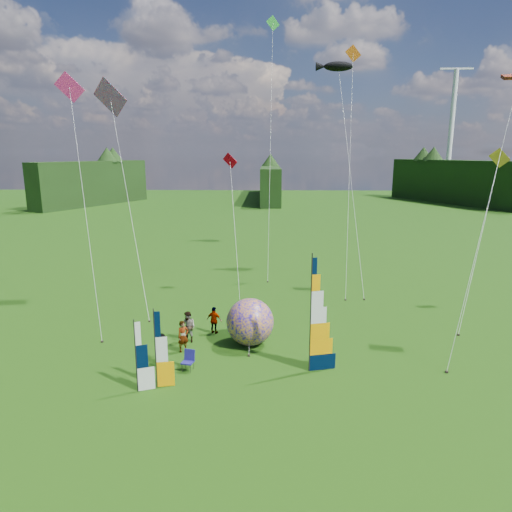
{
  "coord_description": "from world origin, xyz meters",
  "views": [
    {
      "loc": [
        -0.44,
        -16.87,
        10.26
      ],
      "look_at": [
        -1.0,
        4.0,
        5.5
      ],
      "focal_mm": 32.0,
      "sensor_mm": 36.0,
      "label": 1
    }
  ],
  "objects_px": {
    "camp_chair": "(188,361)",
    "side_banner_far": "(136,357)",
    "feather_banner_main": "(311,316)",
    "spectator_d": "(214,320)",
    "spectator_b": "(188,327)",
    "bol_inflatable": "(250,322)",
    "spectator_c": "(161,349)",
    "side_banner_left": "(155,350)",
    "spectator_a": "(183,336)",
    "kite_whale": "(350,160)"
  },
  "relations": [
    {
      "from": "camp_chair",
      "to": "side_banner_far",
      "type": "bearing_deg",
      "value": -118.91
    },
    {
      "from": "feather_banner_main",
      "to": "spectator_d",
      "type": "bearing_deg",
      "value": 124.44
    },
    {
      "from": "feather_banner_main",
      "to": "spectator_b",
      "type": "relative_size",
      "value": 3.22
    },
    {
      "from": "side_banner_far",
      "to": "bol_inflatable",
      "type": "bearing_deg",
      "value": 27.79
    },
    {
      "from": "bol_inflatable",
      "to": "spectator_c",
      "type": "height_order",
      "value": "bol_inflatable"
    },
    {
      "from": "side_banner_left",
      "to": "bol_inflatable",
      "type": "distance_m",
      "value": 6.25
    },
    {
      "from": "bol_inflatable",
      "to": "spectator_b",
      "type": "xyz_separation_m",
      "value": [
        -3.41,
        0.23,
        -0.42
      ]
    },
    {
      "from": "side_banner_left",
      "to": "spectator_c",
      "type": "bearing_deg",
      "value": 86.57
    },
    {
      "from": "side_banner_left",
      "to": "spectator_a",
      "type": "xyz_separation_m",
      "value": [
        0.5,
        3.77,
        -0.94
      ]
    },
    {
      "from": "kite_whale",
      "to": "spectator_c",
      "type": "bearing_deg",
      "value": -140.67
    },
    {
      "from": "spectator_d",
      "to": "side_banner_left",
      "type": "bearing_deg",
      "value": 93.55
    },
    {
      "from": "side_banner_far",
      "to": "camp_chair",
      "type": "distance_m",
      "value": 2.96
    },
    {
      "from": "feather_banner_main",
      "to": "camp_chair",
      "type": "distance_m",
      "value": 6.26
    },
    {
      "from": "spectator_c",
      "to": "spectator_d",
      "type": "bearing_deg",
      "value": -26.1
    },
    {
      "from": "bol_inflatable",
      "to": "spectator_a",
      "type": "distance_m",
      "value": 3.65
    },
    {
      "from": "feather_banner_main",
      "to": "spectator_d",
      "type": "xyz_separation_m",
      "value": [
        -5.08,
        4.54,
        -2.0
      ]
    },
    {
      "from": "spectator_c",
      "to": "kite_whale",
      "type": "height_order",
      "value": "kite_whale"
    },
    {
      "from": "feather_banner_main",
      "to": "side_banner_left",
      "type": "xyz_separation_m",
      "value": [
        -6.93,
        -1.71,
        -1.01
      ]
    },
    {
      "from": "spectator_a",
      "to": "spectator_c",
      "type": "bearing_deg",
      "value": -156.33
    },
    {
      "from": "side_banner_left",
      "to": "side_banner_far",
      "type": "bearing_deg",
      "value": -163.47
    },
    {
      "from": "side_banner_far",
      "to": "spectator_b",
      "type": "height_order",
      "value": "side_banner_far"
    },
    {
      "from": "feather_banner_main",
      "to": "bol_inflatable",
      "type": "xyz_separation_m",
      "value": [
        -2.96,
        3.09,
        -1.51
      ]
    },
    {
      "from": "side_banner_left",
      "to": "kite_whale",
      "type": "relative_size",
      "value": 0.18
    },
    {
      "from": "spectator_c",
      "to": "side_banner_left",
      "type": "bearing_deg",
      "value": -169.85
    },
    {
      "from": "side_banner_far",
      "to": "bol_inflatable",
      "type": "distance_m",
      "value": 7.03
    },
    {
      "from": "side_banner_far",
      "to": "spectator_c",
      "type": "xyz_separation_m",
      "value": [
        0.45,
        2.69,
        -0.82
      ]
    },
    {
      "from": "spectator_b",
      "to": "spectator_d",
      "type": "height_order",
      "value": "spectator_b"
    },
    {
      "from": "feather_banner_main",
      "to": "camp_chair",
      "type": "relative_size",
      "value": 5.6
    },
    {
      "from": "spectator_b",
      "to": "spectator_c",
      "type": "bearing_deg",
      "value": -77.73
    },
    {
      "from": "bol_inflatable",
      "to": "spectator_c",
      "type": "distance_m",
      "value": 4.98
    },
    {
      "from": "side_banner_far",
      "to": "camp_chair",
      "type": "bearing_deg",
      "value": 27.3
    },
    {
      "from": "bol_inflatable",
      "to": "spectator_a",
      "type": "xyz_separation_m",
      "value": [
        -3.47,
        -1.03,
        -0.44
      ]
    },
    {
      "from": "spectator_d",
      "to": "camp_chair",
      "type": "distance_m",
      "value": 4.71
    },
    {
      "from": "side_banner_far",
      "to": "spectator_a",
      "type": "xyz_separation_m",
      "value": [
        1.26,
        4.16,
        -0.77
      ]
    },
    {
      "from": "bol_inflatable",
      "to": "kite_whale",
      "type": "xyz_separation_m",
      "value": [
        7.5,
        14.26,
        8.39
      ]
    },
    {
      "from": "side_banner_far",
      "to": "spectator_a",
      "type": "distance_m",
      "value": 4.42
    },
    {
      "from": "feather_banner_main",
      "to": "camp_chair",
      "type": "xyz_separation_m",
      "value": [
        -5.83,
        -0.1,
        -2.3
      ]
    },
    {
      "from": "side_banner_left",
      "to": "spectator_c",
      "type": "distance_m",
      "value": 2.52
    },
    {
      "from": "side_banner_left",
      "to": "spectator_d",
      "type": "distance_m",
      "value": 6.59
    },
    {
      "from": "feather_banner_main",
      "to": "spectator_a",
      "type": "xyz_separation_m",
      "value": [
        -6.43,
        2.05,
        -1.95
      ]
    },
    {
      "from": "side_banner_far",
      "to": "bol_inflatable",
      "type": "relative_size",
      "value": 1.25
    },
    {
      "from": "spectator_a",
      "to": "camp_chair",
      "type": "height_order",
      "value": "spectator_a"
    },
    {
      "from": "side_banner_left",
      "to": "spectator_b",
      "type": "xyz_separation_m",
      "value": [
        0.56,
        5.03,
        -0.92
      ]
    },
    {
      "from": "feather_banner_main",
      "to": "kite_whale",
      "type": "height_order",
      "value": "kite_whale"
    },
    {
      "from": "spectator_a",
      "to": "kite_whale",
      "type": "relative_size",
      "value": 0.09
    },
    {
      "from": "bol_inflatable",
      "to": "side_banner_far",
      "type": "bearing_deg",
      "value": -132.31
    },
    {
      "from": "spectator_a",
      "to": "spectator_b",
      "type": "relative_size",
      "value": 0.97
    },
    {
      "from": "feather_banner_main",
      "to": "bol_inflatable",
      "type": "relative_size",
      "value": 2.17
    },
    {
      "from": "camp_chair",
      "to": "kite_whale",
      "type": "xyz_separation_m",
      "value": [
        10.37,
        17.44,
        9.17
      ]
    },
    {
      "from": "spectator_a",
      "to": "camp_chair",
      "type": "relative_size",
      "value": 1.69
    }
  ]
}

